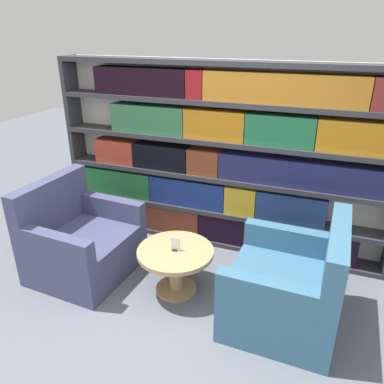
% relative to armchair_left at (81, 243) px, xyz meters
% --- Properties ---
extents(ground_plane, '(14.00, 14.00, 0.00)m').
position_rel_armchair_left_xyz_m(ground_plane, '(1.09, -0.28, -0.31)').
color(ground_plane, slate).
extents(bookshelf, '(3.59, 0.30, 1.99)m').
position_rel_armchair_left_xyz_m(bookshelf, '(1.12, 1.04, 0.67)').
color(bookshelf, silver).
rests_on(bookshelf, ground_plane).
extents(armchair_left, '(0.92, 1.00, 0.94)m').
position_rel_armchair_left_xyz_m(armchair_left, '(0.00, 0.00, 0.00)').
color(armchair_left, '#42476B').
rests_on(armchair_left, ground_plane).
extents(armchair_right, '(0.89, 0.97, 0.94)m').
position_rel_armchair_left_xyz_m(armchair_right, '(2.03, -0.00, 0.00)').
color(armchair_right, '#386684').
rests_on(armchair_right, ground_plane).
extents(coffee_table, '(0.69, 0.69, 0.44)m').
position_rel_armchair_left_xyz_m(coffee_table, '(1.01, 0.02, 0.01)').
color(coffee_table, tan).
rests_on(coffee_table, ground_plane).
extents(table_sign, '(0.08, 0.06, 0.13)m').
position_rel_armchair_left_xyz_m(table_sign, '(1.01, 0.02, 0.19)').
color(table_sign, black).
rests_on(table_sign, coffee_table).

